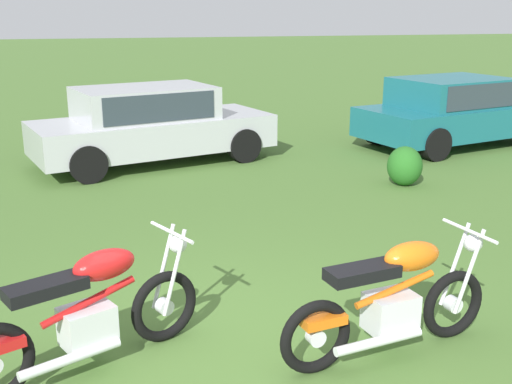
# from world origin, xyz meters

# --- Properties ---
(ground_plane) EXTENTS (120.00, 120.00, 0.00)m
(ground_plane) POSITION_xyz_m (0.00, 0.00, 0.00)
(ground_plane) COLOR #476B2D
(motorcycle_red) EXTENTS (1.94, 1.14, 1.02)m
(motorcycle_red) POSITION_xyz_m (-1.19, 0.09, 0.49)
(motorcycle_red) COLOR black
(motorcycle_red) RESTS_ON ground
(motorcycle_orange) EXTENTS (1.99, 0.76, 1.02)m
(motorcycle_orange) POSITION_xyz_m (1.25, -0.29, 0.49)
(motorcycle_orange) COLOR black
(motorcycle_orange) RESTS_ON ground
(car_silver) EXTENTS (4.67, 2.86, 1.43)m
(car_silver) POSITION_xyz_m (-0.08, 7.06, 0.80)
(car_silver) COLOR #B2B5BA
(car_silver) RESTS_ON ground
(car_teal) EXTENTS (4.39, 2.79, 1.43)m
(car_teal) POSITION_xyz_m (6.20, 7.06, 0.80)
(car_teal) COLOR #19606B
(car_teal) RESTS_ON ground
(shrub_low) EXTENTS (0.57, 0.60, 0.65)m
(shrub_low) POSITION_xyz_m (3.81, 4.48, 0.32)
(shrub_low) COLOR #23611E
(shrub_low) RESTS_ON ground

